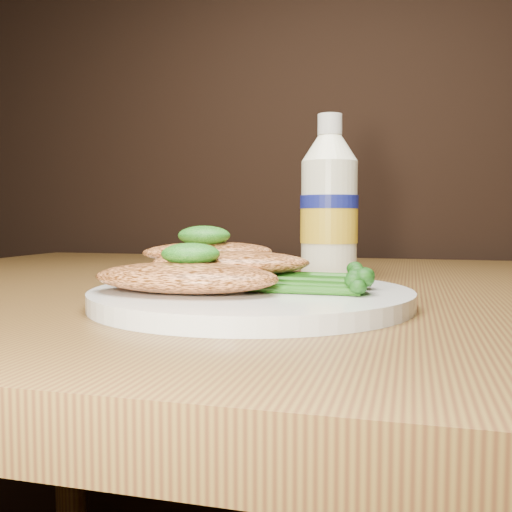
# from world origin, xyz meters

# --- Properties ---
(plate) EXTENTS (0.26, 0.26, 0.01)m
(plate) POSITION_xyz_m (-0.05, 0.90, 0.76)
(plate) COLOR white
(plate) RESTS_ON dining_table
(chicken_front) EXTENTS (0.15, 0.08, 0.02)m
(chicken_front) POSITION_xyz_m (-0.09, 0.86, 0.78)
(chicken_front) COLOR #E48348
(chicken_front) RESTS_ON plate
(chicken_mid) EXTENTS (0.15, 0.09, 0.02)m
(chicken_mid) POSITION_xyz_m (-0.07, 0.91, 0.78)
(chicken_mid) COLOR #E48348
(chicken_mid) RESTS_ON plate
(chicken_back) EXTENTS (0.13, 0.11, 0.02)m
(chicken_back) POSITION_xyz_m (-0.10, 0.94, 0.79)
(chicken_back) COLOR #E48348
(chicken_back) RESTS_ON plate
(pesto_front) EXTENTS (0.05, 0.05, 0.02)m
(pesto_front) POSITION_xyz_m (-0.09, 0.87, 0.79)
(pesto_front) COLOR #08380B
(pesto_front) RESTS_ON chicken_front
(pesto_back) EXTENTS (0.05, 0.04, 0.02)m
(pesto_back) POSITION_xyz_m (-0.10, 0.94, 0.80)
(pesto_back) COLOR #08380B
(pesto_back) RESTS_ON chicken_back
(broccolini_bundle) EXTENTS (0.13, 0.10, 0.02)m
(broccolini_bundle) POSITION_xyz_m (0.00, 0.90, 0.77)
(broccolini_bundle) COLOR #1F5813
(broccolini_bundle) RESTS_ON plate
(mayo_bottle) EXTENTS (0.07, 0.07, 0.19)m
(mayo_bottle) POSITION_xyz_m (-0.01, 1.12, 0.84)
(mayo_bottle) COLOR white
(mayo_bottle) RESTS_ON dining_table
(pepper_grinder) EXTENTS (0.04, 0.04, 0.10)m
(pepper_grinder) POSITION_xyz_m (-0.02, 1.18, 0.80)
(pepper_grinder) COLOR black
(pepper_grinder) RESTS_ON dining_table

